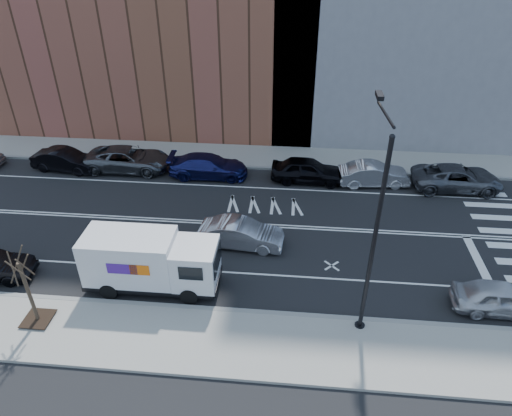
% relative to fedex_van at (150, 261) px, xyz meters
% --- Properties ---
extents(ground, '(120.00, 120.00, 0.00)m').
position_rel_fedex_van_xyz_m(ground, '(2.64, 5.60, -1.51)').
color(ground, black).
rests_on(ground, ground).
extents(sidewalk_near, '(44.00, 3.60, 0.15)m').
position_rel_fedex_van_xyz_m(sidewalk_near, '(2.64, -3.20, -1.44)').
color(sidewalk_near, gray).
rests_on(sidewalk_near, ground).
extents(sidewalk_far, '(44.00, 3.60, 0.15)m').
position_rel_fedex_van_xyz_m(sidewalk_far, '(2.64, 14.40, -1.44)').
color(sidewalk_far, gray).
rests_on(sidewalk_far, ground).
extents(curb_near, '(44.00, 0.25, 0.17)m').
position_rel_fedex_van_xyz_m(curb_near, '(2.64, -1.40, -1.43)').
color(curb_near, gray).
rests_on(curb_near, ground).
extents(curb_far, '(44.00, 0.25, 0.17)m').
position_rel_fedex_van_xyz_m(curb_far, '(2.64, 12.60, -1.43)').
color(curb_far, gray).
rests_on(curb_far, ground).
extents(crosswalk, '(3.00, 14.00, 0.01)m').
position_rel_fedex_van_xyz_m(crosswalk, '(18.64, 5.60, -1.51)').
color(crosswalk, white).
rests_on(crosswalk, ground).
extents(road_markings, '(40.00, 8.60, 0.01)m').
position_rel_fedex_van_xyz_m(road_markings, '(2.64, 5.60, -1.51)').
color(road_markings, white).
rests_on(road_markings, ground).
extents(streetlight, '(0.44, 4.02, 9.34)m').
position_rel_fedex_van_xyz_m(streetlight, '(9.64, -1.31, 3.57)').
color(streetlight, black).
rests_on(streetlight, ground).
extents(street_tree, '(1.20, 1.20, 3.75)m').
position_rel_fedex_van_xyz_m(street_tree, '(-4.37, -2.80, -0.06)').
color(street_tree, black).
rests_on(street_tree, ground).
extents(fedex_van, '(6.32, 2.28, 2.88)m').
position_rel_fedex_van_xyz_m(fedex_van, '(0.00, 0.00, 0.00)').
color(fedex_van, black).
rests_on(fedex_van, ground).
extents(far_parked_b, '(4.76, 2.15, 1.51)m').
position_rel_fedex_van_xyz_m(far_parked_b, '(-9.48, 11.20, -0.76)').
color(far_parked_b, black).
rests_on(far_parked_b, ground).
extents(far_parked_c, '(5.86, 2.72, 1.63)m').
position_rel_fedex_van_xyz_m(far_parked_c, '(-5.11, 11.66, -0.70)').
color(far_parked_c, '#4F5257').
rests_on(far_parked_c, ground).
extents(far_parked_d, '(5.39, 2.32, 1.55)m').
position_rel_fedex_van_xyz_m(far_parked_d, '(0.64, 11.21, -0.74)').
color(far_parked_d, navy).
rests_on(far_parked_d, ground).
extents(far_parked_e, '(4.90, 2.10, 1.65)m').
position_rel_fedex_van_xyz_m(far_parked_e, '(7.36, 11.14, -0.69)').
color(far_parked_e, black).
rests_on(far_parked_e, ground).
extents(far_parked_f, '(4.75, 2.07, 1.52)m').
position_rel_fedex_van_xyz_m(far_parked_f, '(11.72, 11.10, -0.75)').
color(far_parked_f, '#BBBCC1').
rests_on(far_parked_f, ground).
extents(far_parked_g, '(5.76, 2.80, 1.58)m').
position_rel_fedex_van_xyz_m(far_parked_g, '(17.04, 11.03, -0.72)').
color(far_parked_g, '#505258').
rests_on(far_parked_g, ground).
extents(driving_sedan, '(4.62, 1.92, 1.49)m').
position_rel_fedex_van_xyz_m(driving_sedan, '(3.82, 3.63, -0.77)').
color(driving_sedan, '#B6B5BA').
rests_on(driving_sedan, ground).
extents(near_parked_front, '(4.32, 1.84, 1.46)m').
position_rel_fedex_van_xyz_m(near_parked_front, '(15.98, -0.12, -0.78)').
color(near_parked_front, silver).
rests_on(near_parked_front, ground).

